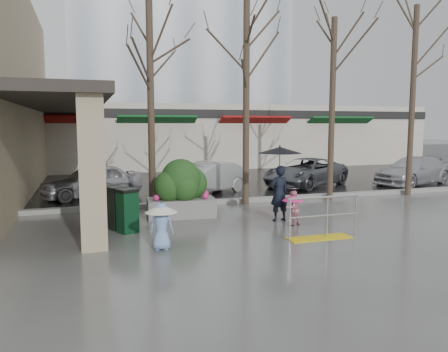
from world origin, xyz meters
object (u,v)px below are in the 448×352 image
tree_mideast (333,65)px  car_d (413,171)px  child_blue (161,220)px  planter (181,189)px  news_boxes (113,207)px  tree_midwest (246,49)px  car_c (306,172)px  tree_west (150,48)px  handrail (322,223)px  car_b (207,178)px  child_pink (293,205)px  woman (279,174)px  car_a (91,181)px  tree_east (415,54)px

tree_mideast → car_d: bearing=22.9°
tree_mideast → child_blue: 9.36m
planter → news_boxes: 2.20m
tree_midwest → car_c: (4.13, 3.37, -4.60)m
tree_west → car_d: (12.40, 2.49, -4.45)m
handrail → tree_mideast: bearing=56.8°
child_blue → planter: planter is taller
car_b → child_pink: bearing=-21.2°
child_blue → woman: bearing=-138.6°
car_b → car_c: (4.74, 0.57, 0.00)m
planter → woman: bearing=-29.3°
tree_mideast → car_c: tree_mideast is taller
child_blue → car_a: bearing=-65.8°
car_b → tree_mideast: bearing=26.5°
tree_midwest → car_d: tree_midwest is taller
tree_east → child_pink: bearing=-153.5°
woman → planter: size_ratio=1.05×
child_pink → car_a: bearing=-69.4°
child_pink → car_b: bearing=-101.2°
tree_east → tree_mideast: bearing=180.0°
handrail → car_c: size_ratio=0.42×
tree_east → car_a: tree_east is taller
car_b → car_c: bearing=68.9°
tree_west → car_d: size_ratio=1.57×
planter → tree_west: bearing=116.9°
tree_midwest → car_b: 5.42m
handrail → news_boxes: bearing=150.3°
tree_midwest → tree_west: bearing=-180.0°
news_boxes → car_b: (3.97, 4.89, 0.07)m
child_pink → car_b: (-0.72, 6.13, 0.07)m
tree_midwest → tree_east: tree_east is taller
woman → car_b: woman is taller
planter → handrail: bearing=-52.3°
planter → child_pink: bearing=-37.4°
handrail → news_boxes: (-4.74, 2.71, 0.19)m
child_pink → car_b: size_ratio=0.25×
planter → news_boxes: size_ratio=1.02×
news_boxes → car_d: 14.52m
news_boxes → car_d: size_ratio=0.47×
tree_west → tree_mideast: 6.50m
handrail → car_a: (-5.19, 7.91, 0.25)m
child_pink → news_boxes: news_boxes is taller
handrail → car_d: 11.62m
child_pink → car_d: (9.09, 5.82, 0.07)m
handrail → news_boxes: news_boxes is taller
handrail → tree_east: 9.60m
tree_east → woman: tree_east is taller
tree_midwest → car_b: size_ratio=1.83×
tree_mideast → tree_east: tree_east is taller
woman → car_b: bearing=-92.1°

